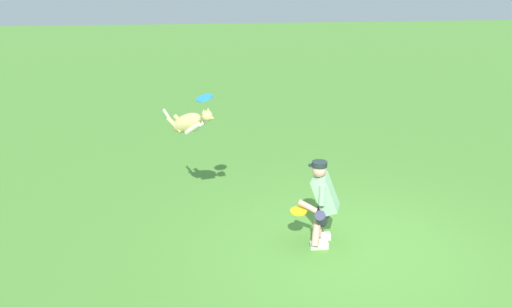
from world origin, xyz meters
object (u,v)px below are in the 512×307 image
(dog, at_px, (189,123))
(frisbee_held, at_px, (299,211))
(frisbee_flying, at_px, (204,98))
(person, at_px, (322,201))

(dog, height_order, frisbee_held, dog)
(frisbee_flying, bearing_deg, frisbee_held, 138.85)
(person, height_order, dog, dog)
(person, xyz_separation_m, frisbee_held, (0.37, 0.12, -0.09))
(person, relative_size, frisbee_held, 5.36)
(frisbee_flying, relative_size, frisbee_held, 1.07)
(frisbee_flying, bearing_deg, dog, -30.89)
(frisbee_flying, height_order, frisbee_held, frisbee_flying)
(dog, relative_size, frisbee_flying, 3.23)
(person, relative_size, frisbee_flying, 5.01)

